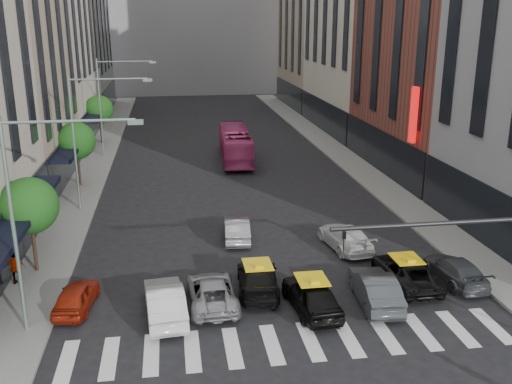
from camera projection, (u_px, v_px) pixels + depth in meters
name	position (u px, v px, depth m)	size (l,w,h in m)	color
ground	(305.00, 363.00, 21.74)	(160.00, 160.00, 0.00)	black
sidewalk_left	(91.00, 172.00, 48.42)	(3.00, 96.00, 0.15)	slate
sidewalk_right	(351.00, 163.00, 51.75)	(3.00, 96.00, 0.15)	slate
building_left_d	(71.00, 0.00, 76.36)	(8.00, 18.00, 30.00)	gray
building_right_b	(436.00, 13.00, 45.94)	(8.00, 18.00, 26.00)	brown
building_right_d	(318.00, 8.00, 81.58)	(8.00, 18.00, 28.00)	tan
tree_near	(29.00, 206.00, 28.42)	(2.88, 2.88, 4.95)	black
tree_mid	(76.00, 141.00, 43.55)	(2.88, 2.88, 4.95)	black
tree_far	(99.00, 109.00, 58.68)	(2.88, 2.88, 4.95)	black
streetlamp_near	(35.00, 197.00, 22.34)	(5.38, 0.25, 9.00)	gray
streetlamp_mid	(88.00, 125.00, 37.47)	(5.38, 0.25, 9.00)	gray
streetlamp_far	(110.00, 94.00, 52.60)	(5.38, 0.25, 9.00)	gray
liberty_sign	(414.00, 115.00, 40.72)	(0.30, 0.70, 4.00)	red
car_red	(76.00, 296.00, 25.65)	(1.46, 3.63, 1.24)	maroon
car_white_front	(165.00, 301.00, 24.94)	(1.61, 4.62, 1.52)	silver
car_silver	(212.00, 291.00, 26.07)	(2.13, 4.63, 1.29)	#95959A
taxi_left	(258.00, 278.00, 27.32)	(1.92, 4.71, 1.37)	black
taxi_center	(311.00, 295.00, 25.49)	(1.77, 4.40, 1.50)	black
car_grey_mid	(375.00, 288.00, 26.15)	(1.58, 4.54, 1.50)	#36393D
taxi_right	(405.00, 272.00, 28.02)	(2.24, 4.86, 1.35)	black
car_grey_curb	(455.00, 270.00, 28.28)	(1.79, 4.39, 1.27)	#3D4044
car_row2_left	(237.00, 228.00, 33.76)	(1.45, 4.15, 1.37)	#A5A6AB
car_row2_right	(345.00, 237.00, 32.48)	(1.92, 4.71, 1.37)	silver
bus	(235.00, 145.00, 52.44)	(2.51, 10.73, 2.99)	#C83A81
pedestrian_far	(16.00, 268.00, 27.71)	(0.97, 0.40, 1.65)	gray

